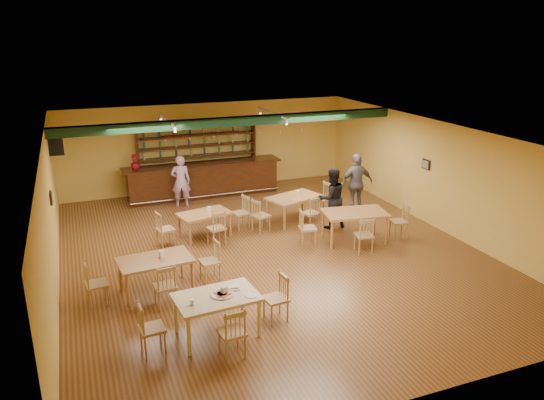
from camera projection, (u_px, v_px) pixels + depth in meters
name	position (u px, v px, depth m)	size (l,w,h in m)	color
floor	(270.00, 251.00, 13.26)	(12.00, 12.00, 0.00)	#5A3619
ceiling_beam	(235.00, 121.00, 14.85)	(10.00, 0.30, 0.25)	black
track_rail_left	(167.00, 119.00, 14.74)	(0.05, 2.50, 0.05)	silver
track_rail_right	(273.00, 113.00, 15.84)	(0.05, 2.50, 0.05)	silver
ac_unit	(56.00, 143.00, 14.60)	(0.34, 0.70, 0.48)	silver
picture_left	(51.00, 198.00, 11.91)	(0.04, 0.34, 0.28)	black
picture_right	(426.00, 164.00, 14.89)	(0.04, 0.34, 0.28)	black
bar_counter	(203.00, 180.00, 17.51)	(5.27, 0.85, 1.13)	#33190A
back_bar_hutch	(198.00, 159.00, 17.89)	(4.08, 0.40, 2.28)	#33190A
poinsettia	(135.00, 162.00, 16.50)	(0.28, 0.28, 0.49)	maroon
dining_table_a	(205.00, 225.00, 14.10)	(1.36, 0.82, 0.68)	#A16F39
dining_table_b	(294.00, 209.00, 15.21)	(1.53, 0.92, 0.77)	#A16F39
dining_table_c	(156.00, 275.00, 11.11)	(1.52, 0.91, 0.76)	#A16F39
dining_table_d	(354.00, 226.00, 13.79)	(1.63, 0.98, 0.82)	#A16F39
near_table	(217.00, 315.00, 9.51)	(1.48, 0.95, 0.79)	#C8B386
pizza_tray	(222.00, 295.00, 9.42)	(0.40, 0.40, 0.01)	silver
parmesan_shaker	(192.00, 302.00, 9.07)	(0.07, 0.07, 0.11)	#EAE5C6
napkin_stack	(233.00, 287.00, 9.70)	(0.20, 0.15, 0.03)	white
pizza_server	(230.00, 291.00, 9.52)	(0.32, 0.09, 0.00)	silver
side_plate	(251.00, 295.00, 9.40)	(0.22, 0.22, 0.01)	white
patron_bar	(181.00, 181.00, 16.38)	(0.60, 0.40, 1.65)	#984EA9
patron_right_a	(332.00, 198.00, 14.63)	(0.84, 0.65, 1.72)	black
patron_right_b	(356.00, 184.00, 15.82)	(1.08, 0.45, 1.83)	slate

